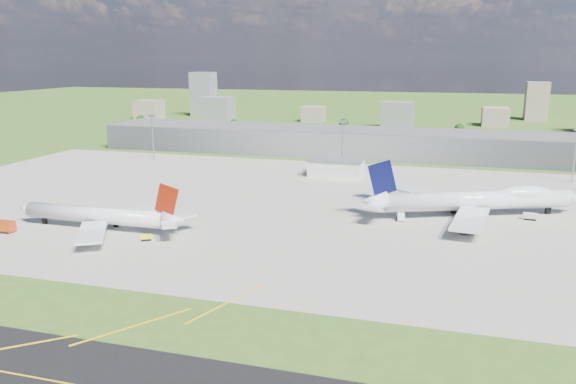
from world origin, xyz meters
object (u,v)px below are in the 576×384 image
(tug_yellow, at_px, (146,238))
(van_white_near, at_px, (401,217))
(fire_truck, at_px, (2,227))
(airliner_red_twin, at_px, (101,216))
(airliner_blue_quad, at_px, (478,200))
(van_white_far, at_px, (530,217))

(tug_yellow, bearing_deg, van_white_near, 1.60)
(fire_truck, bearing_deg, airliner_red_twin, 21.21)
(airliner_blue_quad, bearing_deg, van_white_far, -21.71)
(airliner_red_twin, bearing_deg, van_white_near, -157.67)
(tug_yellow, bearing_deg, airliner_red_twin, 132.69)
(airliner_red_twin, bearing_deg, fire_truck, 21.51)
(airliner_red_twin, height_order, van_white_far, airliner_red_twin)
(van_white_near, bearing_deg, tug_yellow, 111.92)
(airliner_blue_quad, xyz_separation_m, tug_yellow, (-102.80, -59.58, -5.14))
(tug_yellow, distance_m, van_white_far, 135.19)
(airliner_blue_quad, bearing_deg, van_white_near, -175.89)
(van_white_far, bearing_deg, fire_truck, -150.56)
(fire_truck, relative_size, van_white_far, 1.73)
(airliner_blue_quad, bearing_deg, tug_yellow, -172.19)
(airliner_blue_quad, height_order, fire_truck, airliner_blue_quad)
(van_white_far, bearing_deg, airliner_red_twin, -150.74)
(fire_truck, relative_size, tug_yellow, 2.07)
(tug_yellow, relative_size, van_white_near, 0.73)
(van_white_near, height_order, van_white_far, van_white_near)
(fire_truck, bearing_deg, van_white_far, 20.40)
(airliner_blue_quad, height_order, van_white_near, airliner_blue_quad)
(van_white_near, bearing_deg, fire_truck, 102.75)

